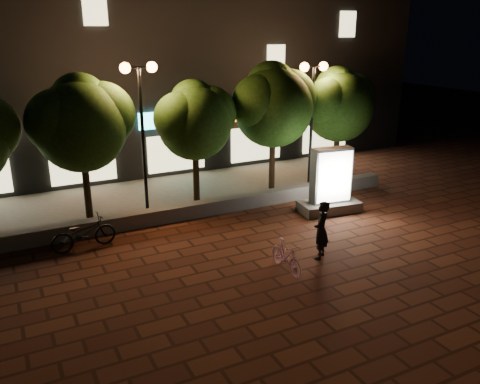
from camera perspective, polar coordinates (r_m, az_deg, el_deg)
ground at (r=14.19m, az=1.41°, el=-7.97°), size 80.00×80.00×0.00m
retaining_wall at (r=17.42m, az=-4.82°, el=-1.99°), size 16.00×0.45×0.50m
sidewalk at (r=19.71m, az=-7.56°, el=-0.29°), size 16.00×5.00×0.08m
building_block at (r=24.95m, az=-13.27°, el=14.93°), size 28.00×8.12×11.30m
tree_left at (r=17.08m, az=-17.89°, el=7.90°), size 3.60×3.00×4.89m
tree_mid at (r=18.17m, az=-5.22°, el=8.55°), size 3.24×2.70×4.50m
tree_right at (r=19.56m, az=3.92°, el=10.32°), size 3.72×3.10×5.07m
tree_far_right at (r=21.38m, az=11.42°, el=10.16°), size 3.48×2.90×4.76m
street_lamp_left at (r=17.15m, az=-11.43°, el=10.43°), size 1.26×0.36×5.18m
street_lamp_right at (r=20.19m, az=8.43°, el=11.36°), size 1.26×0.36×4.98m
ad_kiosk at (r=17.87m, az=10.42°, el=0.67°), size 2.29×1.36×2.35m
scooter_pink at (r=13.51m, az=5.37°, el=-7.41°), size 0.43×1.46×0.87m
rider at (r=14.20m, az=9.39°, el=-4.38°), size 0.74×0.72×1.72m
scooter_parked at (r=15.44m, az=-17.66°, el=-4.56°), size 1.98×0.86×1.01m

